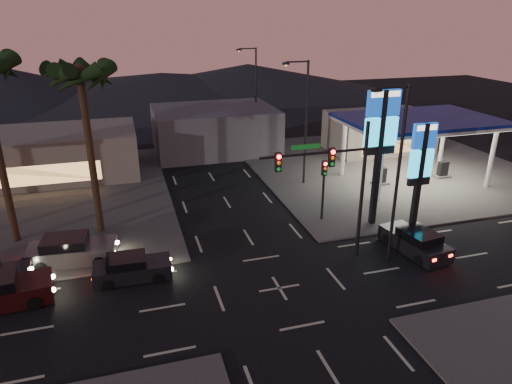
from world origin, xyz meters
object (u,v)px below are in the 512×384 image
object	(u,v)px
car_lane_a_front	(131,268)
pylon_sign_short	(421,160)
gas_station	(419,122)
suv_station	(415,242)
car_lane_b_front	(71,251)
pylon_sign_tall	(381,132)
traffic_signal_mast	(335,174)

from	to	relation	value
car_lane_a_front	pylon_sign_short	bearing A→B (deg)	4.28
gas_station	suv_station	bearing A→B (deg)	-123.40
gas_station	car_lane_a_front	distance (m)	25.31
car_lane_a_front	car_lane_b_front	bearing A→B (deg)	139.55
pylon_sign_tall	car_lane_b_front	xyz separation A→B (m)	(-19.00, 0.38, -5.65)
suv_station	pylon_sign_short	bearing A→B (deg)	57.30
pylon_sign_tall	car_lane_a_front	size ratio (longest dim) A/B	2.15
pylon_sign_short	suv_station	distance (m)	5.45
car_lane_a_front	car_lane_b_front	xyz separation A→B (m)	(-3.22, 2.74, 0.12)
gas_station	pylon_sign_tall	distance (m)	10.01
gas_station	pylon_sign_short	xyz separation A→B (m)	(-5.00, -7.50, -0.42)
gas_station	car_lane_a_front	bearing A→B (deg)	-159.15
suv_station	car_lane_b_front	bearing A→B (deg)	166.96
pylon_sign_short	car_lane_b_front	size ratio (longest dim) A/B	1.38
traffic_signal_mast	gas_station	bearing A→B (deg)	39.28
pylon_sign_tall	pylon_sign_short	bearing A→B (deg)	-21.80
car_lane_b_front	suv_station	distance (m)	20.00
traffic_signal_mast	car_lane_b_front	size ratio (longest dim) A/B	1.58
pylon_sign_tall	suv_station	size ratio (longest dim) A/B	1.95
traffic_signal_mast	pylon_sign_tall	bearing A→B (deg)	36.52
traffic_signal_mast	car_lane_b_front	bearing A→B (deg)	164.75
pylon_sign_tall	suv_station	world-z (taller)	pylon_sign_tall
car_lane_a_front	suv_station	world-z (taller)	suv_station
pylon_sign_short	traffic_signal_mast	xyz separation A→B (m)	(-7.24, -2.51, 0.57)
pylon_sign_tall	pylon_sign_short	distance (m)	3.20
traffic_signal_mast	suv_station	world-z (taller)	traffic_signal_mast
traffic_signal_mast	suv_station	distance (m)	6.95
pylon_sign_tall	car_lane_b_front	bearing A→B (deg)	178.87
gas_station	traffic_signal_mast	xyz separation A→B (m)	(-12.24, -10.01, 0.15)
pylon_sign_short	traffic_signal_mast	size ratio (longest dim) A/B	0.88
traffic_signal_mast	car_lane_a_front	size ratio (longest dim) A/B	1.91
pylon_sign_tall	pylon_sign_short	xyz separation A→B (m)	(2.50, -1.00, -1.74)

